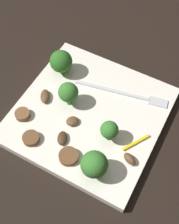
{
  "coord_description": "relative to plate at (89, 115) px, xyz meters",
  "views": [
    {
      "loc": [
        0.14,
        -0.25,
        0.48
      ],
      "look_at": [
        0.0,
        0.0,
        0.02
      ],
      "focal_mm": 47.7,
      "sensor_mm": 36.0,
      "label": 1
    }
  ],
  "objects": [
    {
      "name": "ground_plane",
      "position": [
        0.0,
        0.0,
        -0.01
      ],
      "size": [
        1.4,
        1.4,
        0.0
      ],
      "primitive_type": "plane",
      "color": "black"
    },
    {
      "name": "plate",
      "position": [
        0.0,
        0.0,
        0.0
      ],
      "size": [
        0.26,
        0.26,
        0.02
      ],
      "primitive_type": "cube",
      "color": "white",
      "rests_on": "ground_plane"
    },
    {
      "name": "fork",
      "position": [
        0.05,
        0.07,
        0.01
      ],
      "size": [
        0.18,
        0.05,
        0.0
      ],
      "rotation": [
        0.0,
        0.0,
        0.2
      ],
      "color": "silver",
      "rests_on": "plate"
    },
    {
      "name": "broccoli_floret_0",
      "position": [
        0.05,
        -0.03,
        0.04
      ],
      "size": [
        0.03,
        0.03,
        0.05
      ],
      "color": "#408630",
      "rests_on": "plate"
    },
    {
      "name": "broccoli_floret_1",
      "position": [
        -0.09,
        0.06,
        0.04
      ],
      "size": [
        0.04,
        0.04,
        0.05
      ],
      "color": "#347525",
      "rests_on": "plate"
    },
    {
      "name": "broccoli_floret_2",
      "position": [
        -0.04,
        -0.0,
        0.04
      ],
      "size": [
        0.04,
        0.04,
        0.05
      ],
      "color": "#408630",
      "rests_on": "plate"
    },
    {
      "name": "broccoli_floret_3",
      "position": [
        0.06,
        -0.1,
        0.04
      ],
      "size": [
        0.04,
        0.04,
        0.06
      ],
      "color": "#408630",
      "rests_on": "plate"
    },
    {
      "name": "sausage_slice_0",
      "position": [
        0.01,
        -0.1,
        0.01
      ],
      "size": [
        0.03,
        0.03,
        0.01
      ],
      "primitive_type": "cylinder",
      "rotation": [
        0.0,
        0.0,
        1.54
      ],
      "color": "brown",
      "rests_on": "plate"
    },
    {
      "name": "sausage_slice_1",
      "position": [
        -0.06,
        -0.1,
        0.01
      ],
      "size": [
        0.03,
        0.03,
        0.01
      ],
      "primitive_type": "cylinder",
      "rotation": [
        0.0,
        0.0,
        2.98
      ],
      "color": "brown",
      "rests_on": "plate"
    },
    {
      "name": "sausage_slice_2",
      "position": [
        -0.1,
        -0.07,
        0.01
      ],
      "size": [
        0.03,
        0.03,
        0.01
      ],
      "primitive_type": "cylinder",
      "rotation": [
        0.0,
        0.0,
        1.62
      ],
      "color": "brown",
      "rests_on": "plate"
    },
    {
      "name": "mushroom_0",
      "position": [
        0.1,
        -0.05,
        0.02
      ],
      "size": [
        0.03,
        0.02,
        0.01
      ],
      "primitive_type": "ellipsoid",
      "rotation": [
        0.0,
        0.0,
        5.85
      ],
      "color": "brown",
      "rests_on": "plate"
    },
    {
      "name": "mushroom_1",
      "position": [
        -0.09,
        -0.01,
        0.01
      ],
      "size": [
        0.03,
        0.04,
        0.01
      ],
      "primitive_type": "ellipsoid",
      "rotation": [
        0.0,
        0.0,
        2.12
      ],
      "color": "brown",
      "rests_on": "plate"
    },
    {
      "name": "mushroom_2",
      "position": [
        -0.01,
        -0.07,
        0.01
      ],
      "size": [
        0.03,
        0.03,
        0.01
      ],
      "primitive_type": "ellipsoid",
      "rotation": [
        0.0,
        0.0,
        2.03
      ],
      "color": "#422B19",
      "rests_on": "plate"
    },
    {
      "name": "mushroom_4",
      "position": [
        -0.02,
        -0.03,
        0.01
      ],
      "size": [
        0.03,
        0.03,
        0.01
      ],
      "primitive_type": "ellipsoid",
      "rotation": [
        0.0,
        0.0,
        0.76
      ],
      "color": "brown",
      "rests_on": "plate"
    },
    {
      "name": "pepper_strip_0",
      "position": [
        0.1,
        -0.02,
        0.01
      ],
      "size": [
        0.03,
        0.05,
        0.0
      ],
      "primitive_type": "cube",
      "rotation": [
        0.0,
        0.0,
        4.17
      ],
      "color": "yellow",
      "rests_on": "plate"
    }
  ]
}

